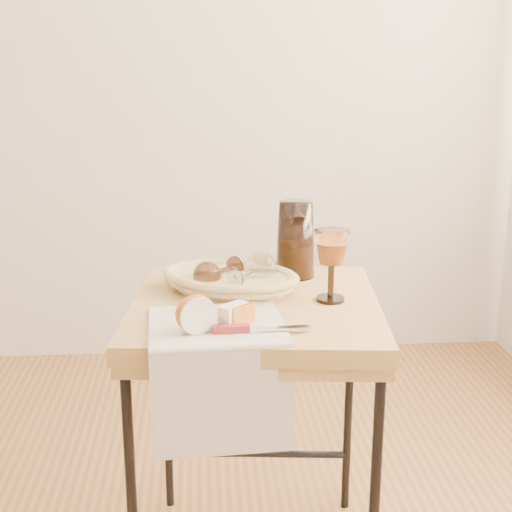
{
  "coord_description": "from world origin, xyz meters",
  "views": [
    {
      "loc": [
        0.37,
        -1.35,
        1.34
      ],
      "look_at": [
        0.5,
        0.28,
        0.89
      ],
      "focal_mm": 50.01,
      "sensor_mm": 36.0,
      "label": 1
    }
  ],
  "objects_px": {
    "pitcher": "(295,239)",
    "apple_half": "(195,313)",
    "goblet_lying_b": "(249,272)",
    "table_knife": "(257,328)",
    "goblet_lying_a": "(219,272)",
    "tea_towel": "(217,325)",
    "side_table": "(255,440)",
    "bread_basket": "(231,282)",
    "wine_goblet": "(331,265)"
  },
  "relations": [
    {
      "from": "side_table",
      "to": "table_knife",
      "type": "distance_m",
      "value": 0.45
    },
    {
      "from": "bread_basket",
      "to": "pitcher",
      "type": "distance_m",
      "value": 0.23
    },
    {
      "from": "side_table",
      "to": "tea_towel",
      "type": "xyz_separation_m",
      "value": [
        -0.1,
        -0.17,
        0.39
      ]
    },
    {
      "from": "goblet_lying_b",
      "to": "wine_goblet",
      "type": "height_order",
      "value": "wine_goblet"
    },
    {
      "from": "pitcher",
      "to": "apple_half",
      "type": "xyz_separation_m",
      "value": [
        -0.27,
        -0.4,
        -0.06
      ]
    },
    {
      "from": "goblet_lying_b",
      "to": "table_knife",
      "type": "distance_m",
      "value": 0.28
    },
    {
      "from": "side_table",
      "to": "wine_goblet",
      "type": "bearing_deg",
      "value": -3.92
    },
    {
      "from": "bread_basket",
      "to": "table_knife",
      "type": "bearing_deg",
      "value": -58.67
    },
    {
      "from": "goblet_lying_b",
      "to": "pitcher",
      "type": "relative_size",
      "value": 0.56
    },
    {
      "from": "tea_towel",
      "to": "apple_half",
      "type": "height_order",
      "value": "apple_half"
    },
    {
      "from": "goblet_lying_b",
      "to": "table_knife",
      "type": "relative_size",
      "value": 0.66
    },
    {
      "from": "side_table",
      "to": "bread_basket",
      "type": "height_order",
      "value": "bread_basket"
    },
    {
      "from": "pitcher",
      "to": "apple_half",
      "type": "bearing_deg",
      "value": -132.11
    },
    {
      "from": "side_table",
      "to": "pitcher",
      "type": "distance_m",
      "value": 0.54
    },
    {
      "from": "bread_basket",
      "to": "goblet_lying_b",
      "type": "height_order",
      "value": "goblet_lying_b"
    },
    {
      "from": "goblet_lying_a",
      "to": "apple_half",
      "type": "relative_size",
      "value": 1.31
    },
    {
      "from": "tea_towel",
      "to": "wine_goblet",
      "type": "xyz_separation_m",
      "value": [
        0.28,
        0.15,
        0.09
      ]
    },
    {
      "from": "table_knife",
      "to": "goblet_lying_a",
      "type": "bearing_deg",
      "value": 101.39
    },
    {
      "from": "side_table",
      "to": "goblet_lying_b",
      "type": "relative_size",
      "value": 5.55
    },
    {
      "from": "pitcher",
      "to": "table_knife",
      "type": "relative_size",
      "value": 1.18
    },
    {
      "from": "bread_basket",
      "to": "apple_half",
      "type": "height_order",
      "value": "apple_half"
    },
    {
      "from": "bread_basket",
      "to": "goblet_lying_b",
      "type": "relative_size",
      "value": 2.29
    },
    {
      "from": "bread_basket",
      "to": "table_knife",
      "type": "xyz_separation_m",
      "value": [
        0.04,
        -0.3,
        -0.01
      ]
    },
    {
      "from": "goblet_lying_a",
      "to": "apple_half",
      "type": "distance_m",
      "value": 0.31
    },
    {
      "from": "bread_basket",
      "to": "apple_half",
      "type": "distance_m",
      "value": 0.3
    },
    {
      "from": "tea_towel",
      "to": "pitcher",
      "type": "height_order",
      "value": "pitcher"
    },
    {
      "from": "tea_towel",
      "to": "side_table",
      "type": "bearing_deg",
      "value": 55.69
    },
    {
      "from": "goblet_lying_b",
      "to": "table_knife",
      "type": "xyz_separation_m",
      "value": [
        -0.0,
        -0.28,
        -0.04
      ]
    },
    {
      "from": "goblet_lying_a",
      "to": "pitcher",
      "type": "bearing_deg",
      "value": 160.38
    },
    {
      "from": "pitcher",
      "to": "table_knife",
      "type": "bearing_deg",
      "value": -116.55
    },
    {
      "from": "goblet_lying_a",
      "to": "bread_basket",
      "type": "bearing_deg",
      "value": 107.95
    },
    {
      "from": "wine_goblet",
      "to": "tea_towel",
      "type": "bearing_deg",
      "value": -151.57
    },
    {
      "from": "wine_goblet",
      "to": "pitcher",
      "type": "bearing_deg",
      "value": 105.8
    },
    {
      "from": "table_knife",
      "to": "goblet_lying_b",
      "type": "bearing_deg",
      "value": 87.9
    },
    {
      "from": "bread_basket",
      "to": "wine_goblet",
      "type": "height_order",
      "value": "wine_goblet"
    },
    {
      "from": "goblet_lying_b",
      "to": "pitcher",
      "type": "xyz_separation_m",
      "value": [
        0.13,
        0.13,
        0.05
      ]
    },
    {
      "from": "wine_goblet",
      "to": "apple_half",
      "type": "height_order",
      "value": "wine_goblet"
    },
    {
      "from": "goblet_lying_a",
      "to": "tea_towel",
      "type": "bearing_deg",
      "value": 41.42
    },
    {
      "from": "goblet_lying_b",
      "to": "apple_half",
      "type": "xyz_separation_m",
      "value": [
        -0.14,
        -0.27,
        -0.01
      ]
    },
    {
      "from": "side_table",
      "to": "bread_basket",
      "type": "xyz_separation_m",
      "value": [
        -0.06,
        0.08,
        0.41
      ]
    },
    {
      "from": "goblet_lying_a",
      "to": "pitcher",
      "type": "height_order",
      "value": "pitcher"
    },
    {
      "from": "goblet_lying_a",
      "to": "goblet_lying_b",
      "type": "relative_size",
      "value": 0.85
    },
    {
      "from": "bread_basket",
      "to": "tea_towel",
      "type": "bearing_deg",
      "value": -76.56
    },
    {
      "from": "pitcher",
      "to": "apple_half",
      "type": "distance_m",
      "value": 0.49
    },
    {
      "from": "tea_towel",
      "to": "goblet_lying_b",
      "type": "distance_m",
      "value": 0.25
    },
    {
      "from": "wine_goblet",
      "to": "bread_basket",
      "type": "bearing_deg",
      "value": 158.4
    },
    {
      "from": "goblet_lying_b",
      "to": "apple_half",
      "type": "height_order",
      "value": "goblet_lying_b"
    },
    {
      "from": "goblet_lying_a",
      "to": "goblet_lying_b",
      "type": "bearing_deg",
      "value": 110.88
    },
    {
      "from": "tea_towel",
      "to": "goblet_lying_a",
      "type": "distance_m",
      "value": 0.27
    },
    {
      "from": "side_table",
      "to": "tea_towel",
      "type": "height_order",
      "value": "tea_towel"
    }
  ]
}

